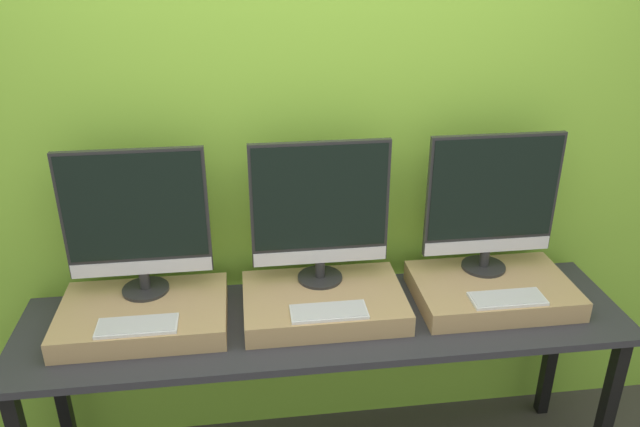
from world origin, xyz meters
TOP-DOWN VIEW (x-y plane):
  - wall_back at (0.00, 0.65)m, footprint 8.00×0.04m
  - workbench at (0.00, 0.29)m, footprint 2.33×0.58m
  - wooden_riser_left at (-0.68, 0.33)m, footprint 0.62×0.42m
  - monitor_left at (-0.68, 0.44)m, footprint 0.53×0.18m
  - keyboard_left at (-0.68, 0.19)m, footprint 0.28×0.12m
  - wooden_riser_center at (0.00, 0.33)m, footprint 0.62×0.42m
  - monitor_center at (0.00, 0.44)m, footprint 0.53×0.18m
  - keyboard_center at (0.00, 0.19)m, footprint 0.28×0.12m
  - wooden_riser_right at (0.68, 0.33)m, footprint 0.62×0.42m
  - monitor_right at (0.68, 0.44)m, footprint 0.53×0.18m
  - keyboard_right at (0.68, 0.19)m, footprint 0.28×0.12m

SIDE VIEW (x-z plane):
  - workbench at x=0.00m, z-range 0.32..1.11m
  - wooden_riser_left at x=-0.68m, z-range 0.79..0.88m
  - wooden_riser_center at x=0.00m, z-range 0.79..0.88m
  - wooden_riser_right at x=0.68m, z-range 0.79..0.88m
  - keyboard_left at x=-0.68m, z-range 0.88..0.89m
  - keyboard_center at x=0.00m, z-range 0.88..0.89m
  - keyboard_right at x=0.68m, z-range 0.88..0.89m
  - monitor_left at x=-0.68m, z-range 0.90..1.47m
  - monitor_center at x=0.00m, z-range 0.90..1.47m
  - monitor_right at x=0.68m, z-range 0.90..1.47m
  - wall_back at x=0.00m, z-range 0.00..2.60m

